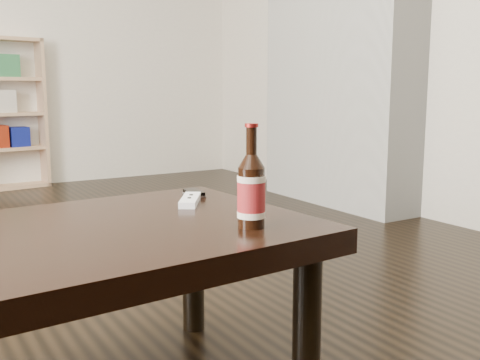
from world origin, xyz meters
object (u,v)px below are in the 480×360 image
beer_bottle (251,191)px  remote (190,200)px  phone (194,193)px  coffee_table (53,261)px

beer_bottle → remote: 0.33m
phone → remote: size_ratio=0.61×
coffee_table → beer_bottle: beer_bottle is taller
coffee_table → remote: size_ratio=7.71×
coffee_table → phone: phone is taller
phone → remote: (-0.06, -0.10, 0.00)m
beer_bottle → phone: (0.06, 0.41, -0.08)m
remote → phone: bearing=91.1°
remote → coffee_table: bearing=-126.6°
coffee_table → phone: size_ratio=12.72×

